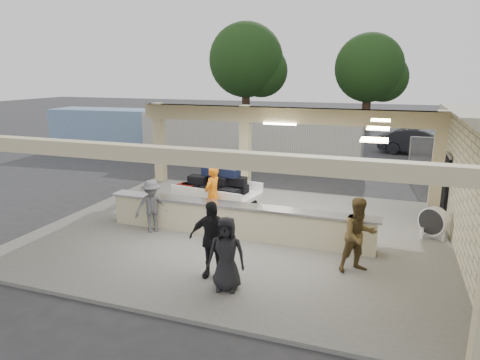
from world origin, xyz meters
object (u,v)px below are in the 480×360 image
at_px(baggage_handler, 212,195).
at_px(container_blue, 130,130).
at_px(container_white, 249,138).
at_px(drum_fan, 433,221).
at_px(luggage_cart, 216,188).
at_px(passenger_a, 359,235).
at_px(passenger_c, 152,206).
at_px(passenger_d, 226,254).
at_px(car_dark, 420,142).
at_px(baggage_counter, 236,220).
at_px(passenger_b, 211,239).

bearing_deg(baggage_handler, container_blue, -126.00).
xyz_separation_m(baggage_handler, container_white, (-2.11, 10.14, 0.25)).
height_order(baggage_handler, container_blue, container_blue).
bearing_deg(baggage_handler, drum_fan, 109.22).
distance_m(luggage_cart, drum_fan, 6.94).
relative_size(passenger_a, passenger_c, 1.15).
relative_size(baggage_handler, container_blue, 0.19).
distance_m(passenger_d, container_blue, 19.16).
bearing_deg(car_dark, passenger_a, -178.95).
bearing_deg(passenger_d, passenger_a, 25.66).
bearing_deg(container_blue, container_white, -9.59).
bearing_deg(luggage_cart, baggage_counter, -44.51).
bearing_deg(baggage_handler, container_white, -157.62).
bearing_deg(passenger_b, baggage_handler, 108.90).
relative_size(passenger_a, car_dark, 0.40).
bearing_deg(car_dark, container_white, 129.45).
bearing_deg(drum_fan, passenger_c, -129.10).
bearing_deg(container_white, passenger_d, -74.18).
distance_m(luggage_cart, passenger_d, 5.50).
height_order(luggage_cart, car_dark, luggage_cart).
bearing_deg(passenger_a, luggage_cart, 115.78).
bearing_deg(luggage_cart, passenger_b, -60.20).
height_order(drum_fan, passenger_c, passenger_c).
bearing_deg(passenger_c, car_dark, 19.85).
bearing_deg(container_white, baggage_handler, -78.73).
bearing_deg(baggage_handler, car_dark, 166.72).
height_order(passenger_c, container_blue, container_blue).
xyz_separation_m(baggage_counter, container_white, (-3.19, 10.94, 0.71)).
relative_size(baggage_handler, passenger_a, 1.02).
bearing_deg(passenger_a, passenger_c, 140.83).
distance_m(car_dark, container_white, 10.55).
bearing_deg(passenger_b, passenger_d, -43.87).
bearing_deg(passenger_b, luggage_cart, 107.68).
xyz_separation_m(passenger_b, container_white, (-3.53, 13.56, 0.27)).
height_order(luggage_cart, drum_fan, luggage_cart).
bearing_deg(passenger_c, drum_fan, -27.88).
bearing_deg(baggage_handler, baggage_counter, 64.25).
bearing_deg(passenger_a, baggage_handler, 124.21).
xyz_separation_m(luggage_cart, car_dark, (7.26, 14.51, -0.17)).
relative_size(car_dark, container_white, 0.39).
height_order(baggage_handler, passenger_a, baggage_handler).
bearing_deg(passenger_c, container_blue, 82.11).
distance_m(passenger_c, car_dark, 18.84).
bearing_deg(passenger_d, container_white, 96.53).
bearing_deg(luggage_cart, passenger_c, -106.21).
height_order(drum_fan, passenger_d, passenger_d).
distance_m(baggage_counter, passenger_a, 3.81).
height_order(passenger_a, passenger_b, passenger_b).
bearing_deg(drum_fan, passenger_b, -104.55).
xyz_separation_m(baggage_counter, baggage_handler, (-1.09, 0.80, 0.46)).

